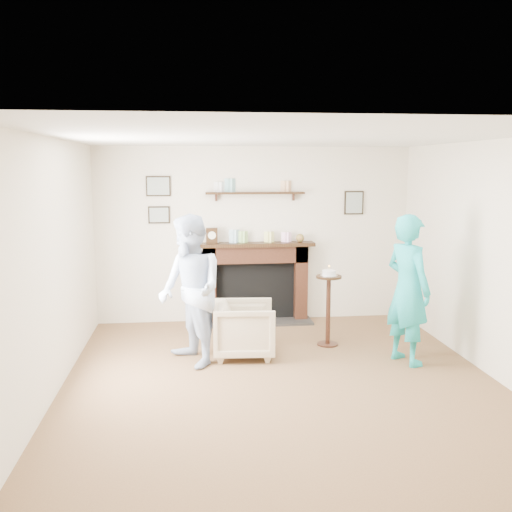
{
  "coord_description": "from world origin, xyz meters",
  "views": [
    {
      "loc": [
        -0.9,
        -5.59,
        2.21
      ],
      "look_at": [
        -0.16,
        0.9,
        1.19
      ],
      "focal_mm": 40.0,
      "sensor_mm": 36.0,
      "label": 1
    }
  ],
  "objects_px": {
    "armchair": "(245,355)",
    "woman": "(405,362)",
    "pedestal_table": "(328,296)",
    "man": "(192,364)"
  },
  "relations": [
    {
      "from": "armchair",
      "to": "man",
      "type": "xyz_separation_m",
      "value": [
        -0.63,
        -0.23,
        0.0
      ]
    },
    {
      "from": "armchair",
      "to": "woman",
      "type": "distance_m",
      "value": 1.86
    },
    {
      "from": "woman",
      "to": "pedestal_table",
      "type": "relative_size",
      "value": 1.68
    },
    {
      "from": "armchair",
      "to": "pedestal_table",
      "type": "distance_m",
      "value": 1.28
    },
    {
      "from": "pedestal_table",
      "to": "woman",
      "type": "bearing_deg",
      "value": -44.6
    },
    {
      "from": "armchair",
      "to": "man",
      "type": "height_order",
      "value": "man"
    },
    {
      "from": "man",
      "to": "pedestal_table",
      "type": "distance_m",
      "value": 1.89
    },
    {
      "from": "pedestal_table",
      "to": "man",
      "type": "bearing_deg",
      "value": -162.96
    },
    {
      "from": "armchair",
      "to": "pedestal_table",
      "type": "bearing_deg",
      "value": -70.63
    },
    {
      "from": "armchair",
      "to": "pedestal_table",
      "type": "height_order",
      "value": "pedestal_table"
    }
  ]
}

